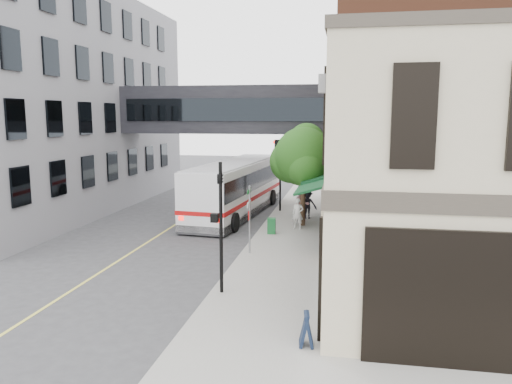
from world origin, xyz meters
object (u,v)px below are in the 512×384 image
at_px(pedestrian_a, 298,214).
at_px(pedestrian_c, 307,204).
at_px(bus, 236,186).
at_px(newspaper_box, 272,226).
at_px(sandwich_board, 306,329).
at_px(pedestrian_b, 301,205).

distance_m(pedestrian_a, pedestrian_c, 2.80).
relative_size(bus, pedestrian_c, 7.30).
height_order(pedestrian_a, newspaper_box, pedestrian_a).
relative_size(bus, sandwich_board, 13.77).
xyz_separation_m(pedestrian_a, pedestrian_b, (0.01, 2.03, 0.11)).
distance_m(pedestrian_b, newspaper_box, 3.61).
distance_m(pedestrian_b, sandwich_board, 15.70).
distance_m(pedestrian_c, sandwich_board, 16.42).
height_order(pedestrian_a, pedestrian_b, pedestrian_b).
distance_m(newspaper_box, sandwich_board, 12.57).
relative_size(pedestrian_b, sandwich_board, 2.08).
bearing_deg(pedestrian_c, bus, 162.33).
distance_m(pedestrian_c, newspaper_box, 4.40).
relative_size(bus, newspaper_box, 15.18).
height_order(pedestrian_b, newspaper_box, pedestrian_b).
bearing_deg(sandwich_board, pedestrian_a, 90.03).
distance_m(pedestrian_a, sandwich_board, 13.68).
relative_size(newspaper_box, sandwich_board, 0.91).
bearing_deg(newspaper_box, sandwich_board, -80.79).
bearing_deg(bus, pedestrian_c, -12.88).
bearing_deg(pedestrian_b, pedestrian_a, -108.63).
xyz_separation_m(pedestrian_b, newspaper_box, (-1.22, -3.36, -0.53)).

